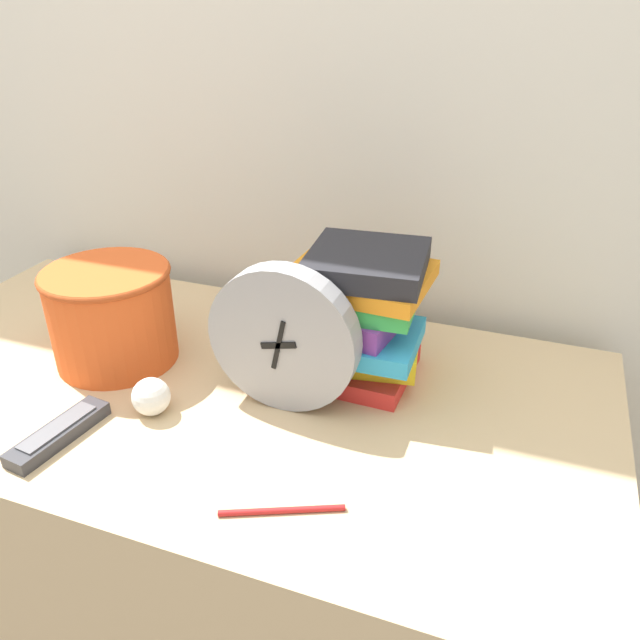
{
  "coord_description": "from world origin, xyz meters",
  "views": [
    {
      "loc": [
        0.45,
        -0.41,
        1.28
      ],
      "look_at": [
        0.17,
        0.37,
        0.83
      ],
      "focal_mm": 35.0,
      "sensor_mm": 36.0,
      "label": 1
    }
  ],
  "objects_px": {
    "basket": "(112,313)",
    "tv_remote": "(59,433)",
    "book_stack": "(353,315)",
    "pen": "(282,510)",
    "crumpled_paper_ball": "(151,397)",
    "desk_clock": "(283,339)"
  },
  "relations": [
    {
      "from": "tv_remote",
      "to": "crumpled_paper_ball",
      "type": "bearing_deg",
      "value": 48.36
    },
    {
      "from": "book_stack",
      "to": "pen",
      "type": "distance_m",
      "value": 0.34
    },
    {
      "from": "pen",
      "to": "desk_clock",
      "type": "bearing_deg",
      "value": 111.93
    },
    {
      "from": "book_stack",
      "to": "basket",
      "type": "bearing_deg",
      "value": -167.33
    },
    {
      "from": "tv_remote",
      "to": "crumpled_paper_ball",
      "type": "xyz_separation_m",
      "value": [
        0.09,
        0.1,
        0.02
      ]
    },
    {
      "from": "tv_remote",
      "to": "crumpled_paper_ball",
      "type": "distance_m",
      "value": 0.14
    },
    {
      "from": "tv_remote",
      "to": "book_stack",
      "type": "bearing_deg",
      "value": 41.71
    },
    {
      "from": "desk_clock",
      "to": "basket",
      "type": "distance_m",
      "value": 0.33
    },
    {
      "from": "desk_clock",
      "to": "basket",
      "type": "bearing_deg",
      "value": 175.78
    },
    {
      "from": "basket",
      "to": "tv_remote",
      "type": "height_order",
      "value": "basket"
    },
    {
      "from": "book_stack",
      "to": "crumpled_paper_ball",
      "type": "bearing_deg",
      "value": -141.06
    },
    {
      "from": "desk_clock",
      "to": "tv_remote",
      "type": "bearing_deg",
      "value": -144.73
    },
    {
      "from": "book_stack",
      "to": "basket",
      "type": "height_order",
      "value": "book_stack"
    },
    {
      "from": "desk_clock",
      "to": "pen",
      "type": "height_order",
      "value": "desk_clock"
    },
    {
      "from": "desk_clock",
      "to": "book_stack",
      "type": "bearing_deg",
      "value": 57.85
    },
    {
      "from": "basket",
      "to": "desk_clock",
      "type": "bearing_deg",
      "value": -4.22
    },
    {
      "from": "basket",
      "to": "crumpled_paper_ball",
      "type": "bearing_deg",
      "value": -38.32
    },
    {
      "from": "desk_clock",
      "to": "tv_remote",
      "type": "relative_size",
      "value": 1.41
    },
    {
      "from": "book_stack",
      "to": "crumpled_paper_ball",
      "type": "distance_m",
      "value": 0.33
    },
    {
      "from": "pen",
      "to": "crumpled_paper_ball",
      "type": "bearing_deg",
      "value": 155.34
    },
    {
      "from": "basket",
      "to": "crumpled_paper_ball",
      "type": "relative_size",
      "value": 3.65
    },
    {
      "from": "basket",
      "to": "tv_remote",
      "type": "xyz_separation_m",
      "value": [
        0.05,
        -0.21,
        -0.08
      ]
    }
  ]
}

